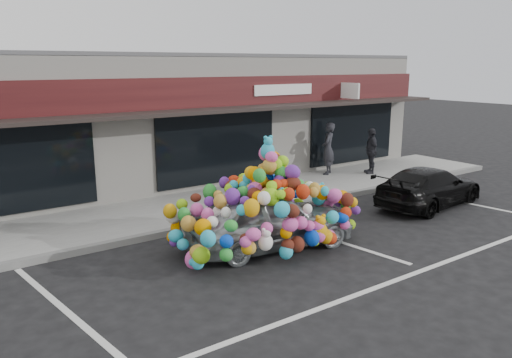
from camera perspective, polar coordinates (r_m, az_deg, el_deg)
ground at (r=10.16m, az=-2.95°, el=-10.12°), size 90.00×90.00×0.00m
shop_building at (r=17.19m, az=-18.35°, el=6.28°), size 24.00×7.20×4.31m
sidewalk at (r=13.49m, az=-12.10°, el=-4.14°), size 26.00×3.00×0.15m
kerb at (r=12.18m, az=-9.28°, el=-5.89°), size 26.00×0.18×0.16m
parking_stripe_left at (r=9.21m, az=-21.24°, el=-13.57°), size 0.73×4.37×0.01m
parking_stripe_mid at (r=11.91m, az=8.06°, el=-6.65°), size 0.73×4.37×0.01m
parking_stripe_right at (r=15.96m, az=22.38°, el=-2.43°), size 0.73×4.37×0.01m
lane_line at (r=9.79m, az=14.77°, el=-11.47°), size 14.00×0.12×0.01m
toy_car at (r=10.96m, az=1.40°, el=-3.78°), size 2.84×4.38×2.42m
black_sedan at (r=15.08m, az=19.19°, el=-0.84°), size 1.99×4.02×1.12m
pedestrian_a at (r=17.80m, az=8.24°, el=3.45°), size 0.80×0.75×1.83m
pedestrian_c at (r=18.26m, az=13.01°, el=3.16°), size 1.03×0.81×1.63m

